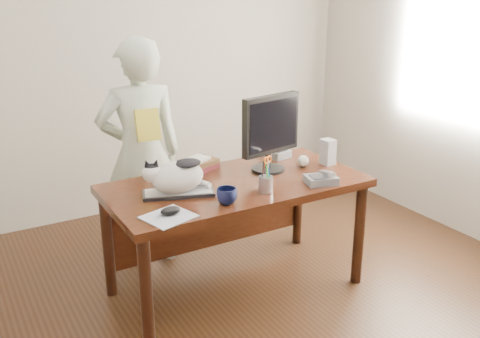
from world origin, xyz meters
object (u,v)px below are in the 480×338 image
at_px(baseball, 303,161).
at_px(book_stack, 200,164).
at_px(cat, 176,176).
at_px(calculator, 275,153).
at_px(monitor, 271,129).
at_px(pen_cup, 266,182).
at_px(keyboard, 179,193).
at_px(speaker, 328,152).
at_px(desk, 230,200).
at_px(coffee_mug, 227,196).
at_px(mouse, 170,211).
at_px(phone, 322,179).
at_px(person, 141,155).

height_order(baseball, book_stack, book_stack).
xyz_separation_m(cat, calculator, (0.91, 0.33, -0.09)).
distance_m(cat, monitor, 0.73).
bearing_deg(pen_cup, keyboard, 155.16).
distance_m(speaker, baseball, 0.19).
relative_size(desk, book_stack, 5.89).
height_order(cat, pen_cup, cat).
distance_m(pen_cup, coffee_mug, 0.29).
xyz_separation_m(desk, mouse, (-0.55, -0.34, 0.17)).
distance_m(keyboard, pen_cup, 0.51).
bearing_deg(coffee_mug, phone, -0.86).
bearing_deg(phone, coffee_mug, -164.90).
bearing_deg(phone, desk, 156.67).
xyz_separation_m(keyboard, mouse, (-0.16, -0.24, 0.01)).
relative_size(monitor, person, 0.31).
relative_size(speaker, calculator, 0.81).
bearing_deg(speaker, book_stack, 153.36).
xyz_separation_m(mouse, book_stack, (0.46, 0.59, 0.01)).
height_order(desk, speaker, speaker).
height_order(keyboard, person, person).
distance_m(coffee_mug, person, 0.96).
relative_size(cat, mouse, 3.19).
bearing_deg(pen_cup, monitor, 52.99).
bearing_deg(pen_cup, book_stack, 105.75).
bearing_deg(keyboard, calculator, 39.65).
distance_m(monitor, book_stack, 0.53).
bearing_deg(mouse, keyboard, 41.67).
relative_size(coffee_mug, speaker, 0.68).
distance_m(desk, book_stack, 0.32).
distance_m(monitor, phone, 0.46).
bearing_deg(keyboard, person, 107.22).
bearing_deg(monitor, baseball, -19.64).
relative_size(cat, calculator, 1.87).
bearing_deg(coffee_mug, desk, 58.56).
height_order(coffee_mug, phone, coffee_mug).
bearing_deg(monitor, cat, 176.19).
bearing_deg(pen_cup, cat, 155.50).
bearing_deg(calculator, baseball, -94.68).
bearing_deg(speaker, calculator, 119.34).
distance_m(desk, baseball, 0.57).
xyz_separation_m(mouse, coffee_mug, (0.33, -0.01, 0.02)).
distance_m(desk, coffee_mug, 0.46).
height_order(monitor, phone, monitor).
bearing_deg(book_stack, calculator, -22.30).
relative_size(speaker, person, 0.11).
relative_size(keyboard, coffee_mug, 3.75).
relative_size(pen_cup, person, 0.14).
relative_size(pen_cup, book_stack, 0.81).
relative_size(keyboard, person, 0.28).
xyz_separation_m(desk, speaker, (0.71, -0.09, 0.23)).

